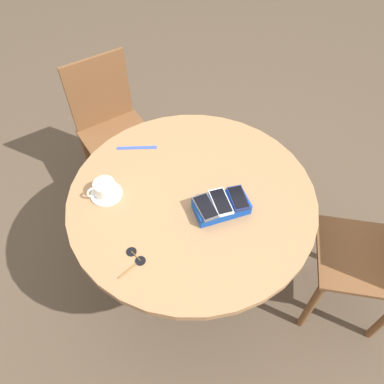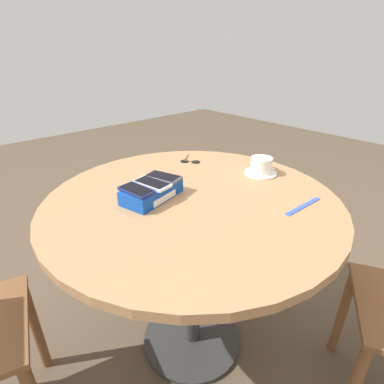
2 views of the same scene
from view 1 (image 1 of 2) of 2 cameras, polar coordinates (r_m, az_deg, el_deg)
name	(u,v)px [view 1 (image 1 of 2)]	position (r m, az deg, el deg)	size (l,w,h in m)	color
ground_plane	(192,275)	(2.21, 0.00, -12.59)	(8.00, 8.00, 0.00)	brown
round_table	(192,211)	(1.67, 0.00, -2.94)	(1.05, 1.05, 0.75)	#2D2D2D
phone_box	(221,206)	(1.51, 4.48, -2.19)	(0.24, 0.16, 0.05)	#0F42AD
phone_navy	(238,198)	(1.50, 7.06, -0.92)	(0.08, 0.13, 0.01)	navy
phone_white	(221,202)	(1.49, 4.43, -1.50)	(0.09, 0.14, 0.01)	silver
phone_gray	(206,207)	(1.47, 2.08, -2.29)	(0.10, 0.14, 0.01)	#515156
saucer	(107,194)	(1.61, -12.89, -0.29)	(0.13, 0.13, 0.01)	white
coffee_cup	(104,188)	(1.58, -13.21, 0.53)	(0.12, 0.09, 0.06)	white
lanyard_strap	(137,148)	(1.78, -8.40, 6.69)	(0.19, 0.02, 0.00)	blue
sunglasses	(135,258)	(1.42, -8.70, -9.91)	(0.10, 0.13, 0.01)	black
chair_near_window	(375,258)	(1.92, 26.16, -8.99)	(0.48, 0.48, 0.88)	brown
chair_far_side	(114,131)	(2.31, -11.77, 9.07)	(0.53, 0.53, 0.89)	brown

